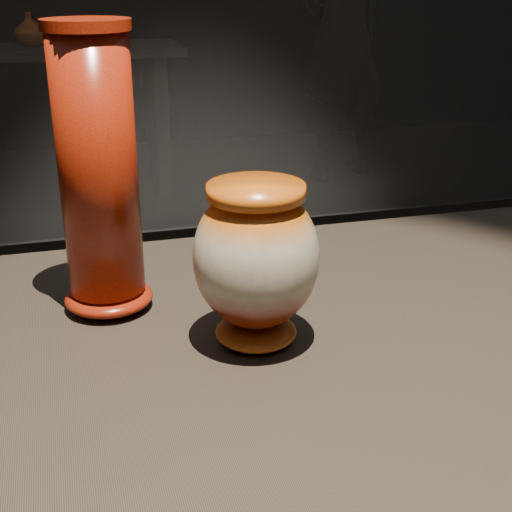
{
  "coord_description": "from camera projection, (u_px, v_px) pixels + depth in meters",
  "views": [
    {
      "loc": [
        -0.36,
        -0.72,
        1.33
      ],
      "look_at": [
        -0.15,
        0.02,
        1.01
      ],
      "focal_mm": 50.0,
      "sensor_mm": 36.0,
      "label": 1
    }
  ],
  "objects": [
    {
      "name": "back_vase_mid",
      "position": [
        30.0,
        29.0,
        4.05
      ],
      "size": [
        0.24,
        0.24,
        0.18
      ],
      "primitive_type": "imported",
      "rotation": [
        0.0,
        0.0,
        4.13
      ],
      "color": "#641908",
      "rests_on": "back_shelf"
    },
    {
      "name": "tall_vase",
      "position": [
        99.0,
        178.0,
        0.89
      ],
      "size": [
        0.12,
        0.12,
        0.37
      ],
      "rotation": [
        0.0,
        0.0,
        0.06
      ],
      "color": "#AB1B0B",
      "rests_on": "display_plinth"
    },
    {
      "name": "back_shelf",
      "position": [
        9.0,
        95.0,
        4.12
      ],
      "size": [
        2.0,
        0.6,
        0.9
      ],
      "color": "black",
      "rests_on": "ground"
    },
    {
      "name": "main_vase",
      "position": [
        256.0,
        259.0,
        0.83
      ],
      "size": [
        0.16,
        0.16,
        0.2
      ],
      "rotation": [
        0.0,
        0.0,
        0.08
      ],
      "color": "#641908",
      "rests_on": "display_plinth"
    },
    {
      "name": "visitor",
      "position": [
        343.0,
        34.0,
        4.51
      ],
      "size": [
        0.78,
        0.64,
        1.86
      ],
      "primitive_type": "imported",
      "rotation": [
        0.0,
        0.0,
        3.47
      ],
      "color": "black",
      "rests_on": "ground"
    },
    {
      "name": "display_plinth",
      "position": [
        367.0,
        505.0,
        0.99
      ],
      "size": [
        2.0,
        0.8,
        0.9
      ],
      "color": "black",
      "rests_on": "ground"
    },
    {
      "name": "back_vase_right",
      "position": [
        116.0,
        35.0,
        4.11
      ],
      "size": [
        0.08,
        0.08,
        0.11
      ],
      "primitive_type": "cylinder",
      "color": "#A04417",
      "rests_on": "back_shelf"
    }
  ]
}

